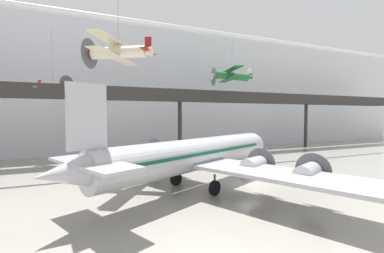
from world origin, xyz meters
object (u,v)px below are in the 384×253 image
airliner_silver_main (192,156)px  suspended_plane_green_biplane (232,76)px  stanchion_barrier (294,175)px  info_sign_pedestal (282,178)px  suspended_plane_silver_racer (53,87)px  suspended_plane_cream_biplane (118,52)px

airliner_silver_main → suspended_plane_green_biplane: suspended_plane_green_biplane is taller
stanchion_barrier → info_sign_pedestal: bearing=-160.8°
suspended_plane_green_biplane → suspended_plane_silver_racer: 28.65m
suspended_plane_green_biplane → stanchion_barrier: size_ratio=8.46×
airliner_silver_main → stanchion_barrier: bearing=-25.6°
suspended_plane_silver_racer → info_sign_pedestal: size_ratio=7.62×
airliner_silver_main → suspended_plane_silver_racer: suspended_plane_silver_racer is taller
airliner_silver_main → info_sign_pedestal: airliner_silver_main is taller
airliner_silver_main → suspended_plane_silver_racer: size_ratio=3.04×
suspended_plane_silver_racer → info_sign_pedestal: 34.02m
stanchion_barrier → suspended_plane_cream_biplane: bearing=161.8°
suspended_plane_cream_biplane → stanchion_barrier: suspended_plane_cream_biplane is taller
suspended_plane_silver_racer → stanchion_barrier: size_ratio=8.77×
stanchion_barrier → info_sign_pedestal: 2.76m
suspended_plane_cream_biplane → suspended_plane_silver_racer: bearing=-31.2°
airliner_silver_main → info_sign_pedestal: bearing=-30.9°
suspended_plane_green_biplane → info_sign_pedestal: size_ratio=7.35×
suspended_plane_cream_biplane → stanchion_barrier: 23.57m
suspended_plane_green_biplane → info_sign_pedestal: bearing=86.6°
info_sign_pedestal → airliner_silver_main: bearing=174.8°
suspended_plane_cream_biplane → airliner_silver_main: bearing=167.1°
suspended_plane_silver_racer → stanchion_barrier: bearing=3.5°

